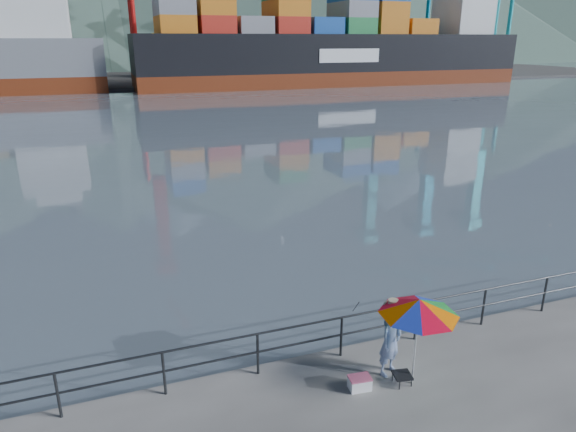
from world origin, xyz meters
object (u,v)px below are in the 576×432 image
Objects in this scene: cooler_bag at (360,384)px; container_ship at (345,46)px; beach_umbrella at (419,307)px; fisherman at (391,340)px.

container_ship is at bearing 70.37° from cooler_bag.
beach_umbrella is 2.07m from cooler_bag.
beach_umbrella is 78.43m from container_ship.
fisherman is 0.03× the size of container_ship.
cooler_bag is at bearing 169.47° from beach_umbrella.
cooler_bag is at bearing 174.88° from fisherman.
container_ship is (32.79, 71.13, 3.97)m from beach_umbrella.
fisherman is at bearing -115.09° from container_ship.
container_ship is (33.07, 70.64, 4.98)m from fisherman.
container_ship is at bearing 65.25° from beach_umbrella.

